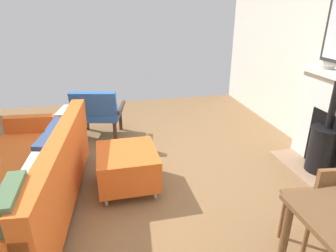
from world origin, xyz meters
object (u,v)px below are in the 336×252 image
at_px(armchair_accent, 97,111).
at_px(dining_chair_near_fireplace, 327,205).
at_px(sofa, 27,183).
at_px(ottoman, 127,166).
at_px(mantel_bowl_near, 328,67).
at_px(fireplace, 335,131).

relative_size(armchair_accent, dining_chair_near_fireplace, 0.93).
xyz_separation_m(sofa, ottoman, (-0.88, -0.27, -0.09)).
relative_size(sofa, ottoman, 3.25).
bearing_deg(sofa, mantel_bowl_near, -172.09).
height_order(mantel_bowl_near, sofa, mantel_bowl_near).
bearing_deg(armchair_accent, ottoman, 102.88).
height_order(fireplace, ottoman, fireplace).
bearing_deg(dining_chair_near_fireplace, armchair_accent, -58.10).
xyz_separation_m(mantel_bowl_near, sofa, (3.15, 0.44, -0.79)).
relative_size(mantel_bowl_near, ottoman, 0.20).
bearing_deg(armchair_accent, dining_chair_near_fireplace, 121.90).
xyz_separation_m(mantel_bowl_near, ottoman, (2.27, 0.17, -0.88)).
distance_m(fireplace, dining_chair_near_fireplace, 1.45).
xyz_separation_m(sofa, dining_chair_near_fireplace, (-2.17, 0.97, 0.15)).
xyz_separation_m(fireplace, dining_chair_near_fireplace, (0.96, 1.08, -0.01)).
height_order(ottoman, dining_chair_near_fireplace, dining_chair_near_fireplace).
bearing_deg(armchair_accent, sofa, 69.59).
relative_size(fireplace, dining_chair_near_fireplace, 1.47).
bearing_deg(sofa, fireplace, -177.95).
relative_size(fireplace, armchair_accent, 1.58).
bearing_deg(mantel_bowl_near, sofa, 7.91).
relative_size(fireplace, sofa, 0.58).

